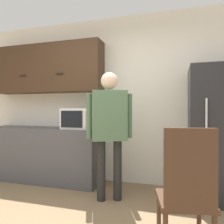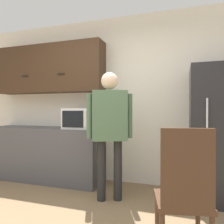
{
  "view_description": "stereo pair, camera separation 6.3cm",
  "coord_description": "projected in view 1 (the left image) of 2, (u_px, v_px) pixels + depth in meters",
  "views": [
    {
      "loc": [
        0.98,
        -1.51,
        1.18
      ],
      "look_at": [
        0.2,
        1.07,
        1.15
      ],
      "focal_mm": 35.0,
      "sensor_mm": 36.0,
      "label": 1
    },
    {
      "loc": [
        1.04,
        -1.49,
        1.18
      ],
      "look_at": [
        0.2,
        1.07,
        1.15
      ],
      "focal_mm": 35.0,
      "sensor_mm": 36.0,
      "label": 2
    }
  ],
  "objects": [
    {
      "name": "chair",
      "position": [
        187.0,
        190.0,
        1.69
      ],
      "size": [
        0.49,
        0.49,
        1.05
      ],
      "rotation": [
        0.0,
        0.0,
        3.36
      ],
      "color": "#472D1E",
      "rests_on": "ground_plane"
    },
    {
      "name": "back_wall",
      "position": [
        116.0,
        100.0,
        3.62
      ],
      "size": [
        6.0,
        0.06,
        2.7
      ],
      "color": "silver",
      "rests_on": "ground_plane"
    },
    {
      "name": "microwave",
      "position": [
        80.0,
        119.0,
        3.41
      ],
      "size": [
        0.5,
        0.38,
        0.32
      ],
      "color": "white",
      "rests_on": "counter"
    },
    {
      "name": "upper_cabinets",
      "position": [
        47.0,
        69.0,
        3.77
      ],
      "size": [
        2.01,
        0.35,
        0.82
      ],
      "color": "#3D2819"
    },
    {
      "name": "counter",
      "position": [
        43.0,
        154.0,
        3.67
      ],
      "size": [
        2.01,
        0.57,
        0.88
      ],
      "color": "#4C4C51",
      "rests_on": "ground_plane"
    },
    {
      "name": "refrigerator",
      "position": [
        221.0,
        133.0,
        2.83
      ],
      "size": [
        0.8,
        0.69,
        1.74
      ],
      "color": "#232326",
      "rests_on": "ground_plane"
    },
    {
      "name": "person",
      "position": [
        109.0,
        122.0,
        2.84
      ],
      "size": [
        0.56,
        0.37,
        1.67
      ],
      "rotation": [
        0.0,
        0.0,
        0.39
      ],
      "color": "black",
      "rests_on": "ground_plane"
    }
  ]
}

